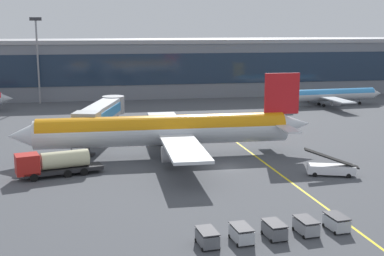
{
  "coord_description": "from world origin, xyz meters",
  "views": [
    {
      "loc": [
        -16.87,
        -66.52,
        19.01
      ],
      "look_at": [
        -3.88,
        5.66,
        4.5
      ],
      "focal_mm": 48.72,
      "sensor_mm": 36.0,
      "label": 1
    }
  ],
  "objects_px": {
    "main_airliner": "(165,130)",
    "baggage_cart_3": "(306,226)",
    "fuel_tanker": "(54,163)",
    "belt_loader": "(331,168)",
    "baggage_cart_2": "(274,230)",
    "baggage_cart_0": "(207,237)",
    "baggage_cart_1": "(241,233)",
    "commuter_jet_near": "(327,95)",
    "baggage_cart_4": "(337,222)"
  },
  "relations": [
    {
      "from": "baggage_cart_4",
      "to": "commuter_jet_near",
      "type": "bearing_deg",
      "value": 66.25
    },
    {
      "from": "baggage_cart_0",
      "to": "commuter_jet_near",
      "type": "height_order",
      "value": "commuter_jet_near"
    },
    {
      "from": "baggage_cart_2",
      "to": "baggage_cart_0",
      "type": "bearing_deg",
      "value": -174.01
    },
    {
      "from": "baggage_cart_4",
      "to": "commuter_jet_near",
      "type": "height_order",
      "value": "commuter_jet_near"
    },
    {
      "from": "main_airliner",
      "to": "baggage_cart_2",
      "type": "relative_size",
      "value": 15.91
    },
    {
      "from": "main_airliner",
      "to": "commuter_jet_near",
      "type": "distance_m",
      "value": 60.56
    },
    {
      "from": "main_airliner",
      "to": "fuel_tanker",
      "type": "distance_m",
      "value": 17.47
    },
    {
      "from": "main_airliner",
      "to": "fuel_tanker",
      "type": "xyz_separation_m",
      "value": [
        -15.4,
        -7.95,
        -2.2
      ]
    },
    {
      "from": "fuel_tanker",
      "to": "main_airliner",
      "type": "bearing_deg",
      "value": 27.31
    },
    {
      "from": "main_airliner",
      "to": "baggage_cart_2",
      "type": "bearing_deg",
      "value": -79.5
    },
    {
      "from": "baggage_cart_1",
      "to": "commuter_jet_near",
      "type": "distance_m",
      "value": 84.37
    },
    {
      "from": "baggage_cart_4",
      "to": "commuter_jet_near",
      "type": "distance_m",
      "value": 79.2
    },
    {
      "from": "baggage_cart_1",
      "to": "baggage_cart_3",
      "type": "relative_size",
      "value": 1.0
    },
    {
      "from": "baggage_cart_0",
      "to": "baggage_cart_2",
      "type": "distance_m",
      "value": 6.4
    },
    {
      "from": "main_airliner",
      "to": "baggage_cart_3",
      "type": "distance_m",
      "value": 32.76
    },
    {
      "from": "baggage_cart_0",
      "to": "baggage_cart_4",
      "type": "bearing_deg",
      "value": 5.99
    },
    {
      "from": "fuel_tanker",
      "to": "baggage_cart_0",
      "type": "height_order",
      "value": "fuel_tanker"
    },
    {
      "from": "main_airliner",
      "to": "baggage_cart_0",
      "type": "bearing_deg",
      "value": -90.88
    },
    {
      "from": "baggage_cart_2",
      "to": "baggage_cart_4",
      "type": "height_order",
      "value": "same"
    },
    {
      "from": "fuel_tanker",
      "to": "baggage_cart_4",
      "type": "height_order",
      "value": "fuel_tanker"
    },
    {
      "from": "baggage_cart_1",
      "to": "baggage_cart_3",
      "type": "height_order",
      "value": "same"
    },
    {
      "from": "belt_loader",
      "to": "fuel_tanker",
      "type": "bearing_deg",
      "value": 170.41
    },
    {
      "from": "baggage_cart_3",
      "to": "baggage_cart_4",
      "type": "height_order",
      "value": "same"
    },
    {
      "from": "baggage_cart_0",
      "to": "baggage_cart_2",
      "type": "bearing_deg",
      "value": 5.99
    },
    {
      "from": "main_airliner",
      "to": "baggage_cart_0",
      "type": "distance_m",
      "value": 32.49
    },
    {
      "from": "main_airliner",
      "to": "baggage_cart_0",
      "type": "relative_size",
      "value": 15.91
    },
    {
      "from": "fuel_tanker",
      "to": "belt_loader",
      "type": "height_order",
      "value": "belt_loader"
    },
    {
      "from": "commuter_jet_near",
      "to": "fuel_tanker",
      "type": "bearing_deg",
      "value": -140.29
    },
    {
      "from": "main_airliner",
      "to": "baggage_cart_4",
      "type": "relative_size",
      "value": 15.91
    },
    {
      "from": "fuel_tanker",
      "to": "baggage_cart_1",
      "type": "distance_m",
      "value": 30.1
    },
    {
      "from": "commuter_jet_near",
      "to": "main_airliner",
      "type": "bearing_deg",
      "value": -136.77
    },
    {
      "from": "main_airliner",
      "to": "commuter_jet_near",
      "type": "bearing_deg",
      "value": 43.23
    },
    {
      "from": "baggage_cart_1",
      "to": "belt_loader",
      "type": "bearing_deg",
      "value": 46.96
    },
    {
      "from": "baggage_cart_0",
      "to": "baggage_cart_3",
      "type": "relative_size",
      "value": 1.0
    },
    {
      "from": "belt_loader",
      "to": "baggage_cart_1",
      "type": "bearing_deg",
      "value": -133.04
    },
    {
      "from": "main_airliner",
      "to": "baggage_cart_0",
      "type": "xyz_separation_m",
      "value": [
        -0.5,
        -32.33,
        -3.16
      ]
    },
    {
      "from": "main_airliner",
      "to": "belt_loader",
      "type": "bearing_deg",
      "value": -35.26
    },
    {
      "from": "fuel_tanker",
      "to": "belt_loader",
      "type": "xyz_separation_m",
      "value": [
        35.01,
        -5.92,
        -0.76
      ]
    },
    {
      "from": "main_airliner",
      "to": "baggage_cart_3",
      "type": "relative_size",
      "value": 15.91
    },
    {
      "from": "belt_loader",
      "to": "baggage_cart_0",
      "type": "distance_m",
      "value": 27.31
    },
    {
      "from": "belt_loader",
      "to": "baggage_cart_1",
      "type": "xyz_separation_m",
      "value": [
        -16.93,
        -18.13,
        -0.21
      ]
    },
    {
      "from": "baggage_cart_2",
      "to": "baggage_cart_4",
      "type": "bearing_deg",
      "value": 5.99
    },
    {
      "from": "baggage_cart_3",
      "to": "belt_loader",
      "type": "bearing_deg",
      "value": 58.83
    },
    {
      "from": "baggage_cart_0",
      "to": "commuter_jet_near",
      "type": "relative_size",
      "value": 0.09
    },
    {
      "from": "baggage_cart_2",
      "to": "belt_loader",
      "type": "bearing_deg",
      "value": 52.31
    },
    {
      "from": "main_airliner",
      "to": "baggage_cart_1",
      "type": "bearing_deg",
      "value": -85.21
    },
    {
      "from": "main_airliner",
      "to": "baggage_cart_4",
      "type": "distance_m",
      "value": 33.47
    },
    {
      "from": "baggage_cart_0",
      "to": "baggage_cart_1",
      "type": "xyz_separation_m",
      "value": [
        3.18,
        0.33,
        0.0
      ]
    },
    {
      "from": "belt_loader",
      "to": "baggage_cart_1",
      "type": "distance_m",
      "value": 24.81
    },
    {
      "from": "baggage_cart_0",
      "to": "baggage_cart_2",
      "type": "xyz_separation_m",
      "value": [
        6.37,
        0.67,
        0.0
      ]
    }
  ]
}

